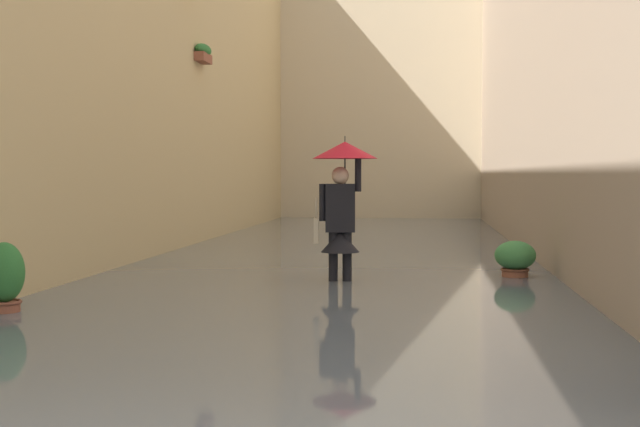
{
  "coord_description": "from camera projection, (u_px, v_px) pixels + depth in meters",
  "views": [
    {
      "loc": [
        -1.35,
        2.39,
        1.59
      ],
      "look_at": [
        -0.12,
        -7.8,
        1.1
      ],
      "focal_mm": 47.84,
      "sensor_mm": 36.0,
      "label": 1
    }
  ],
  "objects": [
    {
      "name": "potted_plant_far_right",
      "position": [
        4.0,
        282.0,
        8.56
      ],
      "size": [
        0.4,
        0.4,
        0.9
      ],
      "color": "brown",
      "rests_on": "ground_plane"
    },
    {
      "name": "building_facade_far",
      "position": [
        381.0,
        31.0,
        27.31
      ],
      "size": [
        9.87,
        1.8,
        12.29
      ],
      "primitive_type": "cube",
      "color": "beige",
      "rests_on": "ground_plane"
    },
    {
      "name": "potted_plant_mid_left",
      "position": [
        515.0,
        261.0,
        11.49
      ],
      "size": [
        0.55,
        0.55,
        0.68
      ],
      "color": "#9E563D",
      "rests_on": "ground_plane"
    },
    {
      "name": "person_wading",
      "position": [
        342.0,
        191.0,
        10.98
      ],
      "size": [
        0.84,
        0.84,
        2.07
      ],
      "color": "#4C4233",
      "rests_on": "ground_plane"
    },
    {
      "name": "flood_water",
      "position": [
        344.0,
        260.0,
        14.65
      ],
      "size": [
        7.07,
        30.3,
        0.19
      ],
      "primitive_type": "cube",
      "color": "slate",
      "rests_on": "ground_plane"
    },
    {
      "name": "building_facade_right",
      "position": [
        115.0,
        5.0,
        14.92
      ],
      "size": [
        2.04,
        28.3,
        9.07
      ],
      "color": "tan",
      "rests_on": "ground_plane"
    },
    {
      "name": "ground_plane",
      "position": [
        344.0,
        266.0,
        14.66
      ],
      "size": [
        60.75,
        60.75,
        0.0
      ],
      "primitive_type": "plane",
      "color": "slate"
    }
  ]
}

